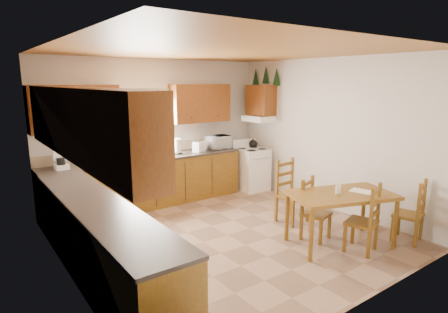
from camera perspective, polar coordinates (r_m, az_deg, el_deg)
floor at (r=5.80m, az=0.56°, el=-11.88°), size 4.50×4.50×0.00m
ceiling at (r=5.34m, az=0.62°, el=15.80°), size 4.50×4.50×0.00m
wall_left at (r=4.47m, az=-23.25°, el=-1.71°), size 4.50×4.50×0.00m
wall_right at (r=6.97m, az=15.63°, el=3.24°), size 4.50×4.50×0.00m
wall_back at (r=7.31m, az=-10.02°, el=3.86°), size 4.50×4.50×0.00m
wall_front at (r=3.88m, az=20.86°, el=-3.42°), size 4.50×4.50×0.00m
lower_cab_back at (r=7.07m, az=-11.41°, el=-3.99°), size 3.75×0.60×0.88m
lower_cab_left at (r=4.68m, az=-18.27°, el=-12.51°), size 0.60×3.60×0.88m
counter_back at (r=6.96m, az=-11.56°, el=-0.34°), size 3.75×0.63×0.04m
counter_left at (r=4.52m, az=-18.63°, el=-7.16°), size 0.63×3.60×0.04m
backsplash at (r=7.20m, az=-12.56°, el=0.90°), size 3.75×0.01×0.18m
upper_cab_back_left at (r=6.57m, az=-21.79°, el=6.81°), size 1.41×0.33×0.75m
upper_cab_back_right at (r=7.54m, az=-3.65°, el=8.09°), size 1.25×0.33×0.75m
upper_cab_left at (r=4.28m, az=-21.17°, el=4.78°), size 0.33×3.60×0.75m
upper_cab_stove at (r=7.93m, az=5.60°, el=8.55°), size 0.33×0.62×0.62m
range_hood at (r=7.92m, az=5.28°, el=5.79°), size 0.44×0.62×0.12m
window_frame at (r=7.14m, az=-12.13°, el=5.21°), size 1.13×0.02×1.18m
window_pane at (r=7.13m, az=-12.12°, el=5.21°), size 1.05×0.01×1.10m
window_valance at (r=7.08m, az=-12.20°, el=9.22°), size 1.19×0.01×0.24m
sink_basin at (r=6.99m, az=-11.02°, el=0.05°), size 0.75×0.45×0.04m
pine_decal_a at (r=7.77m, az=8.01°, el=11.97°), size 0.22×0.22×0.36m
pine_decal_b at (r=8.00m, az=6.39°, el=12.28°), size 0.22×0.22×0.36m
pine_decal_c at (r=8.24m, az=4.85°, el=12.01°), size 0.22×0.22×0.36m
stove at (r=8.01m, az=4.28°, el=-2.01°), size 0.63×0.65×0.87m
coffeemaker at (r=6.44m, az=-23.62°, el=-0.21°), size 0.29×0.31×0.36m
paper_towel at (r=7.21m, az=-7.11°, el=1.57°), size 0.17×0.17×0.30m
toaster at (r=7.40m, az=-3.84°, el=1.51°), size 0.29×0.24×0.20m
microwave at (r=7.71m, az=-0.91°, el=2.19°), size 0.45×0.33×0.27m
dining_table at (r=5.60m, az=17.24°, el=-9.09°), size 1.61×1.24×0.76m
chair_near_left at (r=5.47m, az=20.28°, el=-8.76°), size 0.49×0.48×0.95m
chair_near_right at (r=6.06m, az=26.31°, el=-7.41°), size 0.47×0.46×0.92m
chair_far_left at (r=6.25m, az=10.38°, el=-5.29°), size 0.46×0.44×1.03m
chair_far_right at (r=5.67m, az=13.88°, el=-7.87°), size 0.46×0.45×0.90m
table_paper at (r=5.66m, az=20.25°, el=-4.98°), size 0.30×0.36×0.00m
table_card at (r=5.41m, az=17.00°, el=-4.85°), size 0.09×0.03×0.13m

